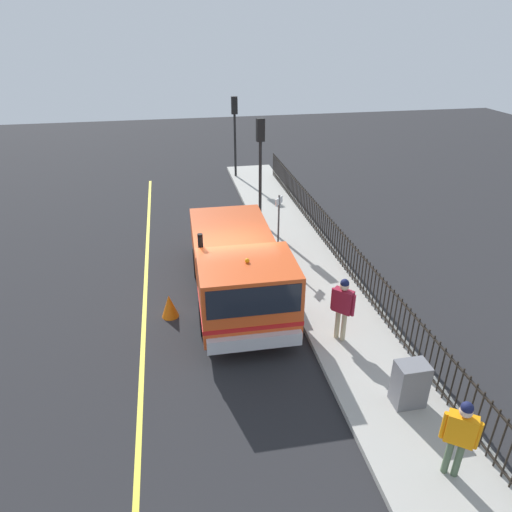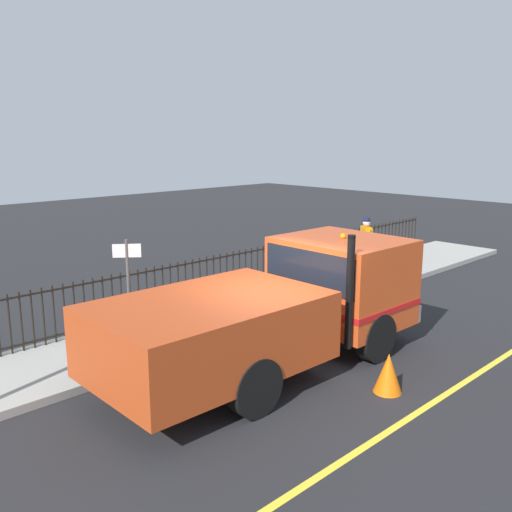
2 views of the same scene
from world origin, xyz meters
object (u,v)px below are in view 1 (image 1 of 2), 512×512
at_px(traffic_light_mid, 235,121).
at_px(utility_cabinet, 410,384).
at_px(pedestrian_distant, 460,432).
at_px(street_sign, 279,220).
at_px(traffic_light_near, 260,151).
at_px(traffic_cone, 170,306).
at_px(work_truck, 239,267).
at_px(worker_standing, 343,303).

xyz_separation_m(traffic_light_mid, utility_cabinet, (1.17, -16.97, -2.37)).
bearing_deg(pedestrian_distant, street_sign, 133.03).
distance_m(traffic_light_near, street_sign, 3.59).
xyz_separation_m(pedestrian_distant, traffic_cone, (-4.90, 6.27, -0.86)).
relative_size(traffic_light_near, traffic_light_mid, 1.03).
height_order(traffic_light_mid, traffic_cone, traffic_light_mid).
relative_size(work_truck, utility_cabinet, 6.36).
distance_m(traffic_light_near, utility_cabinet, 10.75).
distance_m(pedestrian_distant, utility_cabinet, 1.85).
xyz_separation_m(utility_cabinet, street_sign, (-1.18, 7.15, 0.93)).
relative_size(worker_standing, utility_cabinet, 1.70).
bearing_deg(traffic_cone, traffic_light_mid, 73.06).
height_order(worker_standing, street_sign, street_sign).
bearing_deg(traffic_cone, street_sign, 34.92).
distance_m(worker_standing, utility_cabinet, 2.57).
xyz_separation_m(work_truck, traffic_light_mid, (1.74, 12.18, 1.81)).
relative_size(utility_cabinet, street_sign, 0.45).
xyz_separation_m(worker_standing, traffic_cone, (-4.32, 2.08, -0.89)).
xyz_separation_m(pedestrian_distant, traffic_light_near, (-1.09, 12.17, 1.91)).
xyz_separation_m(pedestrian_distant, traffic_light_mid, (-1.10, 18.74, 1.84)).
relative_size(pedestrian_distant, traffic_light_near, 0.41).
bearing_deg(utility_cabinet, traffic_light_near, 96.35).
distance_m(traffic_light_near, traffic_light_mid, 6.57).
bearing_deg(work_truck, worker_standing, 134.82).
xyz_separation_m(work_truck, utility_cabinet, (2.91, -4.79, -0.56)).
height_order(work_truck, worker_standing, work_truck).
distance_m(work_truck, traffic_light_near, 6.18).
bearing_deg(worker_standing, pedestrian_distant, 144.15).
relative_size(work_truck, traffic_light_near, 1.59).
height_order(pedestrian_distant, street_sign, street_sign).
bearing_deg(traffic_cone, worker_standing, -25.74).
relative_size(worker_standing, street_sign, 0.76).
distance_m(worker_standing, traffic_cone, 4.88).
height_order(worker_standing, traffic_light_mid, traffic_light_mid).
bearing_deg(pedestrian_distant, traffic_light_mid, 129.31).
height_order(pedestrian_distant, traffic_light_near, traffic_light_near).
relative_size(work_truck, pedestrian_distant, 3.87).
bearing_deg(traffic_cone, work_truck, 7.86).
bearing_deg(traffic_cone, pedestrian_distant, -52.02).
bearing_deg(street_sign, traffic_light_mid, 89.96).
distance_m(worker_standing, traffic_light_mid, 14.67).
relative_size(worker_standing, traffic_light_mid, 0.44).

